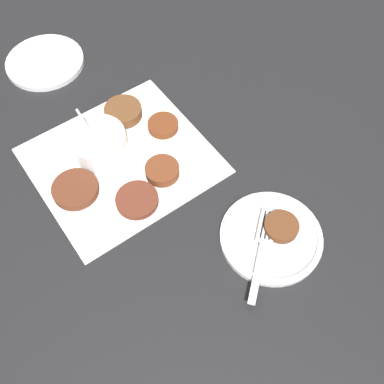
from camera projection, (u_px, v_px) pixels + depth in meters
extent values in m
plane|color=black|center=(127.00, 170.00, 0.84)|extent=(4.00, 4.00, 0.00)
cube|color=white|center=(121.00, 160.00, 0.85)|extent=(0.35, 0.33, 0.00)
cylinder|color=silver|center=(99.00, 143.00, 0.84)|extent=(0.11, 0.11, 0.05)
cylinder|color=orange|center=(100.00, 146.00, 0.85)|extent=(0.09, 0.09, 0.03)
cone|color=silver|center=(72.00, 148.00, 0.81)|extent=(0.02, 0.02, 0.02)
cylinder|color=silver|center=(89.00, 129.00, 0.82)|extent=(0.02, 0.04, 0.08)
cylinder|color=#5B2D19|center=(162.00, 171.00, 0.82)|extent=(0.06, 0.06, 0.02)
cylinder|color=#50291A|center=(76.00, 191.00, 0.80)|extent=(0.08, 0.08, 0.01)
cylinder|color=#54271B|center=(137.00, 200.00, 0.80)|extent=(0.08, 0.08, 0.01)
cylinder|color=#592C16|center=(163.00, 125.00, 0.88)|extent=(0.06, 0.06, 0.01)
cylinder|color=#55351D|center=(123.00, 112.00, 0.90)|extent=(0.07, 0.07, 0.02)
cylinder|color=silver|center=(271.00, 237.00, 0.76)|extent=(0.17, 0.17, 0.01)
torus|color=silver|center=(272.00, 235.00, 0.76)|extent=(0.17, 0.17, 0.01)
cylinder|color=#512D19|center=(281.00, 227.00, 0.75)|extent=(0.06, 0.06, 0.01)
cube|color=silver|center=(258.00, 273.00, 0.71)|extent=(0.08, 0.09, 0.00)
cube|color=silver|center=(267.00, 226.00, 0.76)|extent=(0.07, 0.07, 0.00)
cube|color=black|center=(271.00, 226.00, 0.76)|extent=(0.04, 0.04, 0.00)
cube|color=black|center=(267.00, 225.00, 0.76)|extent=(0.04, 0.04, 0.00)
cube|color=black|center=(263.00, 224.00, 0.76)|extent=(0.04, 0.04, 0.00)
cylinder|color=silver|center=(45.00, 62.00, 0.99)|extent=(0.17, 0.17, 0.01)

